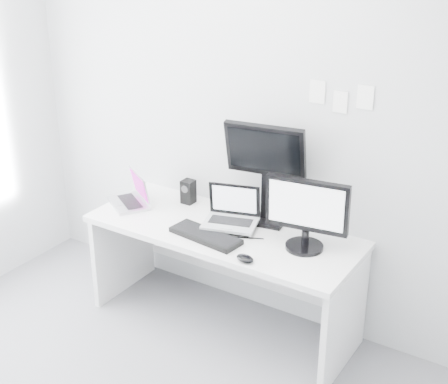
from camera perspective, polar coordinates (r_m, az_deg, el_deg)
The scene contains 12 objects.
back_wall at distance 4.20m, azimuth 2.49°, elevation 6.16°, with size 3.60×3.60×0.00m, color #B4B6B8.
desk at distance 4.33m, azimuth -0.08°, elevation -7.57°, with size 1.80×0.70×0.73m, color white.
macbook at distance 4.49m, azimuth -8.58°, elevation 0.29°, with size 0.32×0.24×0.24m, color #B1B1B6.
speaker at distance 4.49m, azimuth -3.19°, elevation 0.03°, with size 0.08×0.08×0.17m, color black.
dell_laptop at distance 4.09m, azimuth 0.55°, elevation -1.52°, with size 0.34×0.26×0.28m, color #A9ACB0.
rear_monitor at distance 4.11m, azimuth 3.73°, elevation 1.77°, with size 0.52×0.19×0.70m, color black.
samsung_monitor at distance 3.84m, azimuth 7.29°, elevation -1.92°, with size 0.51×0.23×0.47m, color black.
keyboard at distance 4.03m, azimuth -1.64°, elevation -3.90°, with size 0.48×0.17×0.03m, color black.
mouse at distance 3.77m, azimuth 1.88°, elevation -5.91°, with size 0.12×0.07×0.04m, color black.
wall_note_0 at distance 3.92m, azimuth 8.28°, elevation 8.78°, with size 0.10×0.00×0.14m, color white.
wall_note_1 at distance 3.88m, azimuth 10.27°, elevation 7.86°, with size 0.09×0.00×0.13m, color white.
wall_note_2 at distance 3.81m, azimuth 12.42°, elevation 8.20°, with size 0.10×0.00×0.14m, color white.
Camera 1 is at (1.99, -1.88, 2.61)m, focal length 51.54 mm.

